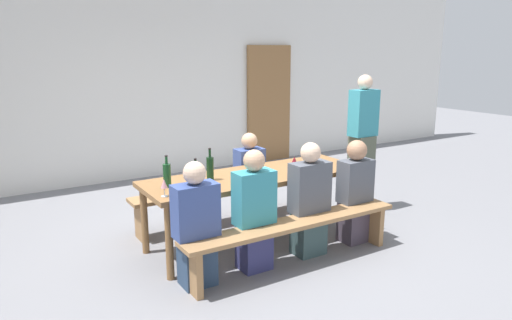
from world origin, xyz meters
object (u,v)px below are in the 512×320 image
Objects in this scene: wooden_door at (269,104)px; seated_guest_far_0 at (249,180)px; seated_guest_near_0 at (196,228)px; wine_glass_1 at (164,184)px; bench_near at (295,230)px; wine_bottle_1 at (167,175)px; wine_bottle_2 at (210,168)px; seated_guest_near_2 at (309,202)px; wine_glass_0 at (294,161)px; seated_guest_near_1 at (254,214)px; wine_bottle_0 at (196,179)px; seated_guest_near_3 at (355,194)px; bench_far at (225,193)px; tasting_table at (256,181)px; standing_host at (362,146)px.

wooden_door is 3.30m from seated_guest_far_0.
wooden_door reaches higher than seated_guest_near_0.
wine_glass_1 is 0.15× the size of seated_guest_far_0.
wine_bottle_1 is (-0.97, 0.72, 0.51)m from bench_near.
seated_guest_near_0 is (-0.43, -0.58, -0.35)m from wine_bottle_2.
bench_near is 1.99× the size of seated_guest_near_2.
wooden_door reaches higher than wine_bottle_2.
wooden_door is at bearing 48.65° from wine_bottle_2.
bench_near is 1.03m from wine_bottle_2.
seated_guest_near_1 is at bearing -153.88° from wine_glass_0.
bench_near is 2.05× the size of seated_guest_near_0.
wine_bottle_0 is 0.30m from wine_bottle_1.
wine_bottle_2 is (-0.51, 0.73, 0.51)m from bench_near.
bench_far is at bearing 35.79° from seated_guest_near_3.
tasting_table is 1.70m from standing_host.
seated_guest_near_1 is at bearing -28.92° from seated_guest_far_0.
standing_host is at bearing -74.44° from seated_guest_near_0.
seated_guest_near_3 is at bearing -32.12° from wine_glass_0.
wooden_door reaches higher than wine_glass_0.
bench_near is 2.06× the size of seated_guest_near_3.
seated_guest_near_1 is 2.18m from standing_host.
wine_bottle_2 is 0.29× the size of seated_guest_near_0.
wine_bottle_1 is 1.41m from seated_guest_near_2.
seated_guest_near_2 reaches higher than wine_bottle_2.
wine_bottle_2 is 0.89m from wine_glass_0.
standing_host is (1.33, 0.39, -0.04)m from wine_glass_0.
standing_host reaches higher than seated_guest_near_1.
wine_bottle_1 is at bearing 3.41° from standing_host.
seated_guest_near_2 reaches higher than wine_bottle_0.
wine_bottle_2 is at bearing 14.98° from seated_guest_near_1.
bench_near is at bearing -124.96° from wine_glass_0.
wine_bottle_1 is 0.90m from seated_guest_near_1.
seated_guest_near_2 reaches higher than seated_guest_near_0.
wooden_door is 6.95× the size of wine_bottle_0.
bench_near is at bearing 27.63° from standing_host.
bench_far is at bearing -16.85° from standing_host.
tasting_table is 0.55m from wine_bottle_2.
wine_bottle_2 is 0.65m from wine_glass_1.
seated_guest_near_3 is (-1.32, -3.68, -0.52)m from wooden_door.
wine_bottle_0 is 1.32m from seated_guest_far_0.
wine_bottle_0 is 0.26× the size of seated_guest_near_1.
seated_guest_far_0 is (1.34, 0.78, -0.35)m from wine_glass_1.
seated_guest_near_2 is (0.28, 0.15, 0.18)m from bench_near.
wine_glass_0 is 0.49m from seated_guest_near_2.
wooden_door is at bearing -100.29° from standing_host.
tasting_table is 7.73× the size of wine_bottle_1.
wine_bottle_2 reaches higher than wine_glass_0.
wine_bottle_0 is at bearing -179.42° from wine_glass_0.
seated_guest_near_3 is at bearing -17.09° from wine_bottle_1.
wine_bottle_0 is 2.49m from standing_host.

